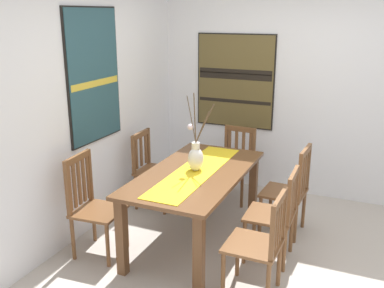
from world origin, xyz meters
TOP-DOWN VIEW (x-y plane):
  - ground_plane at (0.00, 0.00)m, footprint 6.40×6.40m
  - wall_back at (0.00, 1.86)m, footprint 6.40×0.12m
  - wall_side at (1.86, 0.00)m, footprint 0.12×6.40m
  - dining_table at (0.14, 0.68)m, footprint 1.70×0.88m
  - table_runner at (0.14, 0.68)m, footprint 1.56×0.36m
  - centerpiece_vase at (0.16, 0.69)m, footprint 0.18×0.24m
  - chair_0 at (0.72, 1.49)m, footprint 0.43×0.43m
  - chair_1 at (0.14, -0.11)m, footprint 0.43×0.43m
  - chair_2 at (1.33, 0.67)m, footprint 0.44×0.44m
  - chair_3 at (-0.44, -0.12)m, footprint 0.42×0.42m
  - chair_4 at (-0.43, 1.48)m, footprint 0.45×0.45m
  - chair_5 at (0.70, -0.12)m, footprint 0.44×0.44m
  - painting_on_back_wall at (0.14, 1.79)m, footprint 0.83×0.05m
  - painting_on_side_wall at (1.79, 0.85)m, footprint 0.05×1.01m

SIDE VIEW (x-z plane):
  - ground_plane at x=0.00m, z-range -0.03..0.00m
  - chair_0 at x=0.72m, z-range 0.02..0.90m
  - chair_2 at x=1.33m, z-range 0.02..0.90m
  - chair_1 at x=0.14m, z-range 0.03..0.90m
  - chair_3 at x=-0.44m, z-range 0.03..0.91m
  - chair_5 at x=0.70m, z-range 0.01..0.95m
  - chair_4 at x=-0.43m, z-range 0.01..0.97m
  - dining_table at x=0.14m, z-range 0.26..1.00m
  - table_runner at x=0.14m, z-range 0.74..0.75m
  - centerpiece_vase at x=0.16m, z-range 0.50..1.27m
  - wall_back at x=0.00m, z-range 0.00..2.70m
  - wall_side at x=1.86m, z-range 0.00..2.70m
  - painting_on_side_wall at x=1.79m, z-range 0.78..1.95m
  - painting_on_back_wall at x=0.14m, z-range 0.93..2.25m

